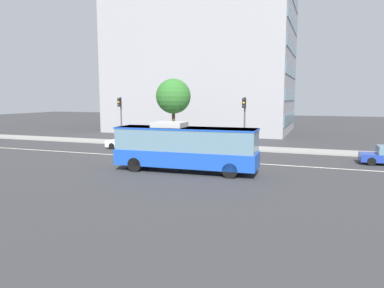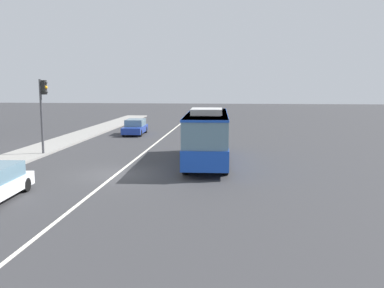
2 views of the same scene
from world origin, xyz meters
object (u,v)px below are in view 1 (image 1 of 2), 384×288
(transit_bus, at_px, (185,146))
(traffic_light_near_corner, at_px, (244,114))
(street_tree_kerbside_left, at_px, (173,96))
(sedan_white, at_px, (130,142))
(traffic_light_mid_block, at_px, (120,112))

(transit_bus, relative_size, traffic_light_near_corner, 1.94)
(transit_bus, distance_m, street_tree_kerbside_left, 15.10)
(sedan_white, xyz_separation_m, traffic_light_near_corner, (11.08, 2.68, 2.84))
(traffic_light_mid_block, height_order, street_tree_kerbside_left, street_tree_kerbside_left)
(transit_bus, relative_size, traffic_light_mid_block, 1.94)
(sedan_white, height_order, street_tree_kerbside_left, street_tree_kerbside_left)
(traffic_light_mid_block, distance_m, street_tree_kerbside_left, 6.12)
(traffic_light_near_corner, bearing_deg, sedan_white, -71.94)
(transit_bus, xyz_separation_m, sedan_white, (-9.31, 8.59, -1.09))
(transit_bus, bearing_deg, street_tree_kerbside_left, 114.13)
(traffic_light_near_corner, height_order, street_tree_kerbside_left, street_tree_kerbside_left)
(sedan_white, relative_size, traffic_light_near_corner, 0.88)
(traffic_light_mid_block, xyz_separation_m, street_tree_kerbside_left, (5.61, 1.74, 1.70))
(sedan_white, relative_size, street_tree_kerbside_left, 0.64)
(sedan_white, bearing_deg, transit_bus, 134.71)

